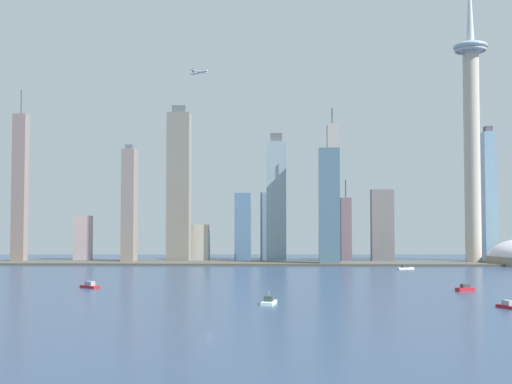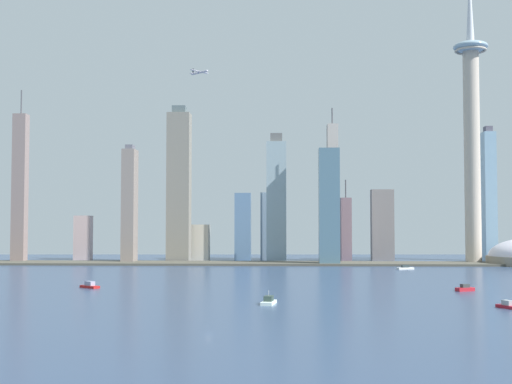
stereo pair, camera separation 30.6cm
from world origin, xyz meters
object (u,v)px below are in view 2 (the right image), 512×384
(skyscraper_5, at_px, (346,229))
(skyscraper_6, at_px, (179,186))
(skyscraper_3, at_px, (329,207))
(skyscraper_8, at_px, (489,195))
(skyscraper_4, at_px, (276,200))
(airplane, at_px, (200,72))
(boat_1, at_px, (90,286))
(observation_tower, at_px, (472,123))
(boat_5, at_px, (465,288))
(skyscraper_11, at_px, (243,227))
(skyscraper_10, at_px, (83,238))
(boat_3, at_px, (405,268))
(skyscraper_9, at_px, (130,205))
(skyscraper_2, at_px, (20,188))
(boat_2, at_px, (269,301))
(skyscraper_1, at_px, (382,225))
(skyscraper_7, at_px, (200,243))
(skyscraper_0, at_px, (333,193))
(skyscraper_12, at_px, (269,226))
(boat_4, at_px, (508,305))

(skyscraper_5, relative_size, skyscraper_6, 0.53)
(skyscraper_3, distance_m, skyscraper_8, 225.22)
(skyscraper_6, bearing_deg, skyscraper_8, 6.19)
(skyscraper_4, height_order, airplane, airplane)
(skyscraper_6, height_order, boat_1, skyscraper_6)
(observation_tower, bearing_deg, boat_5, -106.42)
(skyscraper_6, height_order, skyscraper_11, skyscraper_6)
(skyscraper_10, height_order, boat_3, skyscraper_10)
(skyscraper_3, relative_size, skyscraper_10, 2.30)
(skyscraper_9, bearing_deg, skyscraper_6, 25.83)
(skyscraper_10, bearing_deg, airplane, -16.89)
(skyscraper_2, distance_m, boat_5, 541.56)
(skyscraper_2, xyz_separation_m, skyscraper_10, (57.25, 60.67, -59.36))
(skyscraper_11, distance_m, boat_2, 433.55)
(boat_5, bearing_deg, skyscraper_1, 66.34)
(skyscraper_1, distance_m, skyscraper_7, 225.80)
(skyscraper_7, relative_size, skyscraper_8, 0.27)
(observation_tower, relative_size, airplane, 14.63)
(skyscraper_0, bearing_deg, skyscraper_12, 136.41)
(skyscraper_1, distance_m, boat_4, 480.06)
(airplane, bearing_deg, boat_1, -57.28)
(skyscraper_8, bearing_deg, skyscraper_4, -175.70)
(boat_2, bearing_deg, skyscraper_1, 173.41)
(skyscraper_9, relative_size, boat_1, 8.45)
(skyscraper_6, height_order, skyscraper_12, skyscraper_6)
(skyscraper_2, height_order, boat_1, skyscraper_2)
(skyscraper_9, relative_size, boat_2, 7.66)
(skyscraper_1, bearing_deg, skyscraper_6, -169.82)
(skyscraper_1, height_order, boat_3, skyscraper_1)
(skyscraper_12, bearing_deg, boat_2, -88.73)
(boat_4, bearing_deg, skyscraper_0, 164.70)
(skyscraper_7, xyz_separation_m, skyscraper_12, (83.61, 29.28, 20.04))
(skyscraper_4, relative_size, skyscraper_6, 0.83)
(skyscraper_3, xyz_separation_m, skyscraper_5, (25.31, 78.20, -25.36))
(skyscraper_2, bearing_deg, boat_1, -60.70)
(boat_2, bearing_deg, skyscraper_6, -155.59)
(boat_5, distance_m, airplane, 458.59)
(boat_1, bearing_deg, boat_4, 14.98)
(skyscraper_2, height_order, skyscraper_4, skyscraper_2)
(skyscraper_4, xyz_separation_m, boat_2, (0.68, -442.91, -72.52))
(observation_tower, relative_size, skyscraper_11, 4.22)
(skyscraper_6, bearing_deg, boat_4, -60.77)
(skyscraper_8, bearing_deg, skyscraper_9, -171.20)
(skyscraper_11, height_order, boat_5, skyscraper_11)
(airplane, bearing_deg, skyscraper_6, -156.56)
(skyscraper_0, distance_m, skyscraper_10, 316.40)
(skyscraper_5, relative_size, boat_2, 5.54)
(observation_tower, height_order, skyscraper_7, observation_tower)
(skyscraper_7, relative_size, skyscraper_10, 0.80)
(observation_tower, height_order, skyscraper_8, observation_tower)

